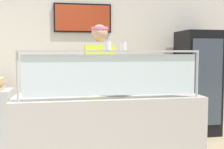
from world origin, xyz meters
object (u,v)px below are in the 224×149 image
at_px(pizza_server, 116,91).
at_px(parmesan_shaker, 108,46).
at_px(pepper_flake_shaker, 123,46).
at_px(drink_fridge, 197,82).
at_px(worker_figure, 100,84).
at_px(pizza_tray, 115,92).

xyz_separation_m(pizza_server, parmesan_shaker, (-0.14, -0.34, 0.48)).
xyz_separation_m(pepper_flake_shaker, drink_fridge, (1.75, 1.87, -0.58)).
relative_size(parmesan_shaker, worker_figure, 0.05).
bearing_deg(pizza_server, worker_figure, 101.99).
relative_size(pizza_tray, pepper_flake_shaker, 5.11).
relative_size(pizza_tray, worker_figure, 0.26).
xyz_separation_m(pizza_tray, pizza_server, (0.00, -0.02, 0.02)).
bearing_deg(pepper_flake_shaker, worker_figure, 96.63).
distance_m(pizza_tray, pepper_flake_shaker, 0.62).
bearing_deg(worker_figure, pizza_server, -80.15).
distance_m(pepper_flake_shaker, drink_fridge, 2.62).
bearing_deg(pizza_tray, pizza_server, -79.70).
xyz_separation_m(parmesan_shaker, pepper_flake_shaker, (0.15, 0.00, -0.00)).
bearing_deg(pizza_server, drink_fridge, 43.18).
height_order(pepper_flake_shaker, worker_figure, worker_figure).
height_order(worker_figure, drink_fridge, drink_fridge).
bearing_deg(drink_fridge, pizza_tray, -139.40).
xyz_separation_m(pizza_tray, drink_fridge, (1.76, 1.51, -0.08)).
relative_size(pepper_flake_shaker, drink_fridge, 0.05).
bearing_deg(drink_fridge, worker_figure, -152.05).
bearing_deg(pizza_server, pizza_tray, 102.45).
height_order(pizza_server, drink_fridge, drink_fridge).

